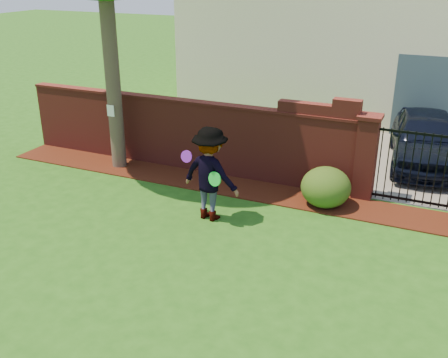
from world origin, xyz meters
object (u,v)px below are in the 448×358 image
at_px(car, 426,142).
at_px(man, 209,175).
at_px(frisbee_purple, 187,156).
at_px(frisbee_green, 215,179).

distance_m(car, man, 6.05).
bearing_deg(frisbee_purple, car, 50.04).
distance_m(frisbee_purple, frisbee_green, 0.73).
relative_size(car, man, 2.10).
bearing_deg(frisbee_purple, frisbee_green, -6.72).
xyz_separation_m(car, frisbee_green, (-3.48, -4.99, 0.29)).
xyz_separation_m(car, frisbee_purple, (-4.11, -4.91, 0.63)).
bearing_deg(frisbee_green, man, 136.84).
xyz_separation_m(car, man, (-3.70, -4.78, 0.27)).
relative_size(car, frisbee_green, 13.90).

